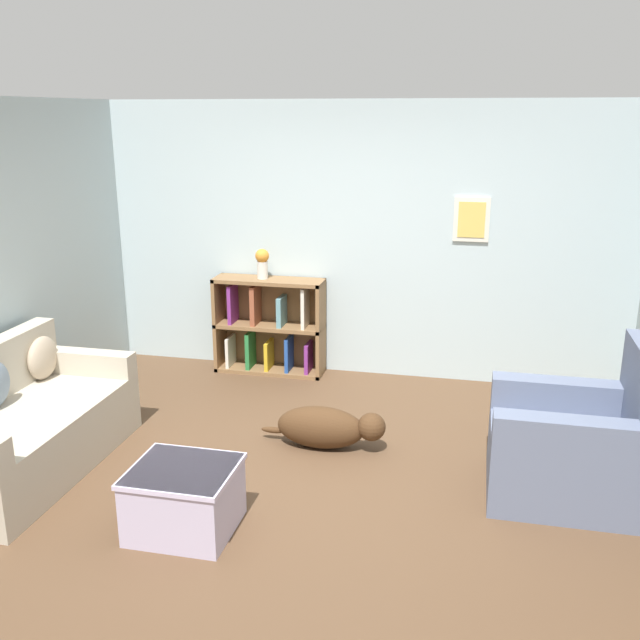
# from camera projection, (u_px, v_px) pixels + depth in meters

# --- Properties ---
(ground_plane) EXTENTS (14.00, 14.00, 0.00)m
(ground_plane) POSITION_uv_depth(u_px,v_px,m) (308.00, 478.00, 5.03)
(ground_plane) COLOR brown
(wall_back) EXTENTS (5.60, 0.13, 2.60)m
(wall_back) POSITION_uv_depth(u_px,v_px,m) (363.00, 242.00, 6.77)
(wall_back) COLOR silver
(wall_back) RESTS_ON ground_plane
(couch) EXTENTS (0.87, 1.75, 0.87)m
(couch) POSITION_uv_depth(u_px,v_px,m) (19.00, 427.00, 5.07)
(couch) COLOR #B7AD99
(couch) RESTS_ON ground_plane
(bookshelf) EXTENTS (1.07, 0.32, 0.94)m
(bookshelf) POSITION_uv_depth(u_px,v_px,m) (270.00, 326.00, 7.00)
(bookshelf) COLOR olive
(bookshelf) RESTS_ON ground_plane
(recliner_chair) EXTENTS (1.04, 0.85, 1.07)m
(recliner_chair) POSITION_uv_depth(u_px,v_px,m) (581.00, 446.00, 4.70)
(recliner_chair) COLOR slate
(recliner_chair) RESTS_ON ground_plane
(coffee_table) EXTENTS (0.63, 0.58, 0.41)m
(coffee_table) POSITION_uv_depth(u_px,v_px,m) (184.00, 497.00, 4.35)
(coffee_table) COLOR #BCB2D1
(coffee_table) RESTS_ON ground_plane
(dog) EXTENTS (0.99, 0.29, 0.33)m
(dog) POSITION_uv_depth(u_px,v_px,m) (327.00, 427.00, 5.44)
(dog) COLOR #472D19
(dog) RESTS_ON ground_plane
(vase) EXTENTS (0.13, 0.13, 0.29)m
(vase) POSITION_uv_depth(u_px,v_px,m) (262.00, 262.00, 6.81)
(vase) COLOR silver
(vase) RESTS_ON bookshelf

